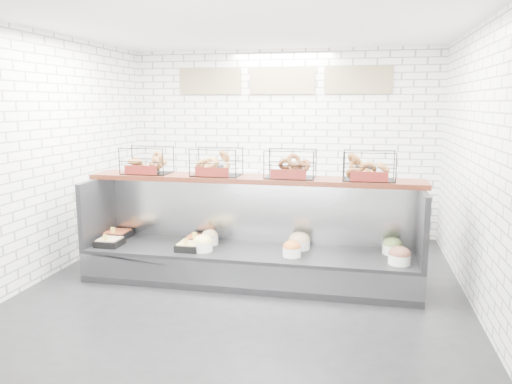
# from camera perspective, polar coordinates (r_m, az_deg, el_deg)

# --- Properties ---
(ground) EXTENTS (5.50, 5.50, 0.00)m
(ground) POSITION_cam_1_polar(r_m,az_deg,el_deg) (5.92, -1.42, -11.13)
(ground) COLOR black
(ground) RESTS_ON ground
(room_shell) EXTENTS (5.02, 5.51, 3.01)m
(room_shell) POSITION_cam_1_polar(r_m,az_deg,el_deg) (6.10, -0.19, 9.31)
(room_shell) COLOR white
(room_shell) RESTS_ON ground
(display_case) EXTENTS (4.00, 0.90, 1.20)m
(display_case) POSITION_cam_1_polar(r_m,az_deg,el_deg) (6.13, -0.66, -7.16)
(display_case) COLOR black
(display_case) RESTS_ON ground
(bagel_shelf) EXTENTS (4.10, 0.50, 0.40)m
(bagel_shelf) POSITION_cam_1_polar(r_m,az_deg,el_deg) (6.07, -0.31, 2.84)
(bagel_shelf) COLOR #3E170D
(bagel_shelf) RESTS_ON display_case
(prep_counter) EXTENTS (4.00, 0.60, 1.20)m
(prep_counter) POSITION_cam_1_polar(r_m,az_deg,el_deg) (8.07, 2.52, -1.87)
(prep_counter) COLOR #93969B
(prep_counter) RESTS_ON ground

